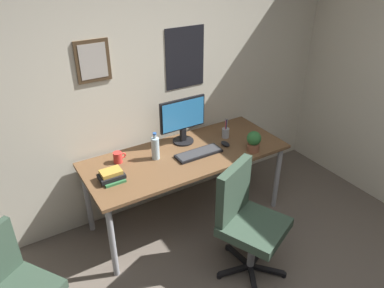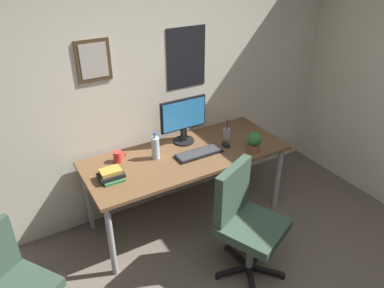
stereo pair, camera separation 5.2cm
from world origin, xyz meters
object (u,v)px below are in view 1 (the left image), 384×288
at_px(monitor, 183,119).
at_px(computer_mouse, 225,144).
at_px(coffee_mug_near, 118,157).
at_px(keyboard, 199,153).
at_px(book_stack_left, 112,176).
at_px(water_bottle, 155,148).
at_px(office_chair, 246,217).
at_px(pen_cup, 226,132).
at_px(potted_plant, 254,141).
at_px(side_chair, 10,286).

xyz_separation_m(monitor, computer_mouse, (0.30, -0.27, -0.22)).
bearing_deg(coffee_mug_near, keyboard, -20.80).
bearing_deg(book_stack_left, monitor, 17.74).
relative_size(water_bottle, coffee_mug_near, 2.20).
distance_m(monitor, computer_mouse, 0.46).
distance_m(computer_mouse, water_bottle, 0.68).
relative_size(office_chair, monitor, 2.07).
height_order(coffee_mug_near, book_stack_left, coffee_mug_near).
xyz_separation_m(monitor, keyboard, (-0.00, -0.28, -0.23)).
bearing_deg(monitor, pen_cup, -19.66).
bearing_deg(coffee_mug_near, monitor, 2.62).
bearing_deg(potted_plant, computer_mouse, 126.85).
bearing_deg(office_chair, potted_plant, 47.46).
height_order(office_chair, coffee_mug_near, office_chair).
relative_size(water_bottle, potted_plant, 1.29).
bearing_deg(monitor, potted_plant, -46.70).
distance_m(office_chair, side_chair, 1.70).
xyz_separation_m(office_chair, pen_cup, (0.40, 0.85, 0.26)).
bearing_deg(water_bottle, coffee_mug_near, 159.83).
xyz_separation_m(office_chair, book_stack_left, (-0.80, 0.73, 0.24)).
relative_size(office_chair, potted_plant, 4.87).
height_order(monitor, potted_plant, monitor).
bearing_deg(pen_cup, side_chair, -164.63).
relative_size(pen_cup, book_stack_left, 0.99).
distance_m(coffee_mug_near, pen_cup, 1.07).
bearing_deg(coffee_mug_near, pen_cup, -5.97).
distance_m(office_chair, book_stack_left, 1.11).
relative_size(keyboard, water_bottle, 1.70).
bearing_deg(book_stack_left, coffee_mug_near, 57.76).
relative_size(monitor, book_stack_left, 2.27).
distance_m(computer_mouse, pen_cup, 0.17).
xyz_separation_m(monitor, potted_plant, (0.46, -0.48, -0.14)).
bearing_deg(book_stack_left, office_chair, -42.41).
height_order(office_chair, pen_cup, office_chair).
bearing_deg(water_bottle, keyboard, -21.33).
height_order(keyboard, pen_cup, pen_cup).
distance_m(office_chair, water_bottle, 0.97).
relative_size(monitor, water_bottle, 1.82).
bearing_deg(water_bottle, computer_mouse, -11.28).
xyz_separation_m(keyboard, coffee_mug_near, (-0.66, 0.25, 0.04)).
bearing_deg(side_chair, pen_cup, 15.37).
bearing_deg(keyboard, office_chair, -90.54).
distance_m(coffee_mug_near, potted_plant, 1.21).
distance_m(water_bottle, book_stack_left, 0.47).
bearing_deg(monitor, book_stack_left, -162.26).
bearing_deg(computer_mouse, coffee_mug_near, 165.82).
xyz_separation_m(monitor, coffee_mug_near, (-0.66, -0.03, -0.19)).
distance_m(pen_cup, book_stack_left, 1.21).
bearing_deg(monitor, coffee_mug_near, -177.38).
bearing_deg(book_stack_left, keyboard, -1.68).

